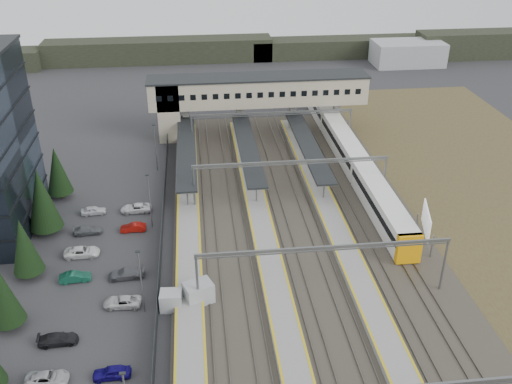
{
  "coord_description": "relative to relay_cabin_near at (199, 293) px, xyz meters",
  "views": [
    {
      "loc": [
        -1.24,
        -58.48,
        41.6
      ],
      "look_at": [
        6.6,
        11.06,
        4.0
      ],
      "focal_mm": 40.0,
      "sensor_mm": 36.0,
      "label": 1
    }
  ],
  "objects": [
    {
      "name": "billboard",
      "position": [
        29.38,
        8.21,
        2.39
      ],
      "size": [
        1.72,
        6.18,
        5.45
      ],
      "color": "slate",
      "rests_on": "ground"
    },
    {
      "name": "rail_corridor",
      "position": [
        11.29,
        12.11,
        -1.01
      ],
      "size": [
        34.0,
        90.0,
        0.92
      ],
      "color": "#352F28",
      "rests_on": "ground"
    },
    {
      "name": "gantries",
      "position": [
        13.95,
        10.11,
        4.7
      ],
      "size": [
        28.4,
        62.28,
        7.17
      ],
      "color": "slate",
      "rests_on": "ground"
    },
    {
      "name": "treeline_far",
      "position": [
        25.76,
        99.39,
        1.65
      ],
      "size": [
        170.0,
        19.0,
        7.0
      ],
      "color": "black",
      "rests_on": "ground"
    },
    {
      "name": "fence",
      "position": [
        -4.55,
        12.11,
        -0.3
      ],
      "size": [
        0.08,
        90.0,
        2.0
      ],
      "color": "#26282B",
      "rests_on": "ground"
    },
    {
      "name": "footbridge",
      "position": [
        9.65,
        49.11,
        6.63
      ],
      "size": [
        40.4,
        6.4,
        11.2
      ],
      "color": "tan",
      "rests_on": "ground"
    },
    {
      "name": "relay_cabin_near",
      "position": [
        0.0,
        0.0,
        0.0
      ],
      "size": [
        3.74,
        3.27,
        2.6
      ],
      "color": "#9D9FA2",
      "rests_on": "ground"
    },
    {
      "name": "car_park",
      "position": [
        -11.78,
        2.09,
        -0.7
      ],
      "size": [
        10.47,
        44.24,
        1.27
      ],
      "color": "#B5B7BA",
      "rests_on": "ground"
    },
    {
      "name": "lampposts",
      "position": [
        -6.05,
        8.36,
        3.04
      ],
      "size": [
        0.5,
        53.25,
        8.07
      ],
      "color": "slate",
      "rests_on": "ground"
    },
    {
      "name": "canopies",
      "position": [
        8.95,
        34.11,
        2.62
      ],
      "size": [
        23.1,
        30.0,
        3.28
      ],
      "color": "black",
      "rests_on": "ground"
    },
    {
      "name": "ground",
      "position": [
        1.95,
        7.11,
        -1.3
      ],
      "size": [
        220.0,
        220.0,
        0.0
      ],
      "primitive_type": "plane",
      "color": "#2B2B2D",
      "rests_on": "ground"
    },
    {
      "name": "relay_cabin_far",
      "position": [
        -3.07,
        -0.7,
        -0.2
      ],
      "size": [
        2.53,
        2.16,
        2.19
      ],
      "color": "#9D9FA2",
      "rests_on": "ground"
    },
    {
      "name": "conifer_row",
      "position": [
        -20.05,
        3.25,
        3.54
      ],
      "size": [
        4.42,
        49.82,
        9.5
      ],
      "color": "black",
      "rests_on": "ground"
    },
    {
      "name": "train",
      "position": [
        25.95,
        36.81,
        0.95
      ],
      "size": [
        3.14,
        65.71,
        3.96
      ],
      "color": "white",
      "rests_on": "ground"
    }
  ]
}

